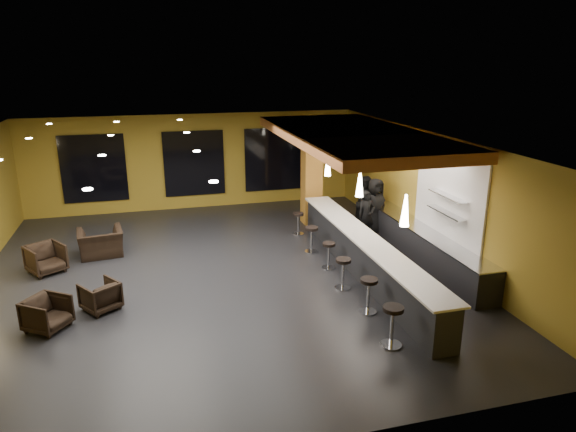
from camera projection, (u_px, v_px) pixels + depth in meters
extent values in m
cube|color=black|center=(220.00, 276.00, 13.49)|extent=(12.00, 13.00, 0.10)
cube|color=black|center=(214.00, 140.00, 12.42)|extent=(12.00, 13.00, 0.10)
cube|color=olive|center=(194.00, 162.00, 19.00)|extent=(12.00, 0.10, 3.50)
cube|color=olive|center=(280.00, 346.00, 6.92)|extent=(12.00, 0.10, 3.50)
cube|color=olive|center=(431.00, 195.00, 14.45)|extent=(0.10, 13.00, 3.50)
cube|color=#BD6C37|center=(352.00, 135.00, 14.38)|extent=(3.60, 8.00, 0.28)
cube|color=black|center=(94.00, 169.00, 18.05)|extent=(2.20, 0.06, 2.40)
cube|color=black|center=(194.00, 163.00, 18.91)|extent=(2.20, 0.06, 2.40)
cube|color=black|center=(273.00, 159.00, 19.65)|extent=(2.20, 0.06, 2.40)
cube|color=white|center=(449.00, 195.00, 13.43)|extent=(0.06, 3.20, 2.40)
cube|color=black|center=(364.00, 257.00, 13.31)|extent=(0.60, 8.00, 1.00)
cube|color=silver|center=(365.00, 238.00, 13.15)|extent=(0.78, 8.10, 0.05)
cube|color=black|center=(424.00, 246.00, 14.28)|extent=(0.70, 6.00, 0.86)
cube|color=silver|center=(425.00, 231.00, 14.14)|extent=(0.72, 6.00, 0.03)
cube|color=silver|center=(447.00, 213.00, 13.33)|extent=(0.30, 1.50, 0.03)
cube|color=silver|center=(448.00, 196.00, 13.19)|extent=(0.30, 1.50, 0.03)
cube|color=#A86E25|center=(312.00, 173.00, 17.17)|extent=(0.60, 0.60, 3.50)
cone|color=white|center=(405.00, 210.00, 10.91)|extent=(0.20, 0.20, 0.70)
cone|color=white|center=(360.00, 183.00, 13.21)|extent=(0.20, 0.20, 0.70)
cone|color=white|center=(328.00, 164.00, 15.52)|extent=(0.20, 0.20, 0.70)
imported|color=black|center=(366.00, 216.00, 15.80)|extent=(0.61, 0.44, 1.58)
imported|color=black|center=(366.00, 203.00, 16.74)|extent=(1.07, 0.96, 1.80)
imported|color=black|center=(375.00, 207.00, 16.30)|extent=(1.01, 0.80, 1.83)
imported|color=black|center=(47.00, 314.00, 10.69)|extent=(1.08, 1.08, 0.72)
imported|color=black|center=(100.00, 296.00, 11.52)|extent=(1.01, 1.02, 0.68)
imported|color=black|center=(46.00, 259.00, 13.50)|extent=(1.17, 1.17, 0.78)
imported|color=black|center=(101.00, 243.00, 14.64)|extent=(1.33, 1.20, 0.78)
cylinder|color=silver|center=(391.00, 345.00, 10.17)|extent=(0.43, 0.43, 0.03)
cylinder|color=silver|center=(392.00, 328.00, 10.06)|extent=(0.08, 0.08, 0.76)
cylinder|color=black|center=(393.00, 309.00, 9.93)|extent=(0.41, 0.41, 0.09)
cylinder|color=silver|center=(368.00, 311.00, 11.50)|extent=(0.41, 0.41, 0.03)
cylinder|color=silver|center=(368.00, 297.00, 11.39)|extent=(0.07, 0.07, 0.72)
cylinder|color=black|center=(369.00, 281.00, 11.27)|extent=(0.39, 0.39, 0.08)
cylinder|color=silver|center=(342.00, 288.00, 12.67)|extent=(0.40, 0.40, 0.03)
cylinder|color=silver|center=(343.00, 275.00, 12.57)|extent=(0.07, 0.07, 0.69)
cylinder|color=black|center=(343.00, 260.00, 12.46)|extent=(0.38, 0.38, 0.08)
cylinder|color=silver|center=(328.00, 268.00, 13.88)|extent=(0.37, 0.37, 0.03)
cylinder|color=silver|center=(329.00, 256.00, 13.79)|extent=(0.06, 0.06, 0.64)
cylinder|color=black|center=(329.00, 244.00, 13.68)|extent=(0.35, 0.35, 0.07)
cylinder|color=silver|center=(311.00, 252.00, 15.02)|extent=(0.39, 0.39, 0.03)
cylinder|color=silver|center=(311.00, 240.00, 14.91)|extent=(0.07, 0.07, 0.68)
cylinder|color=black|center=(312.00, 228.00, 14.80)|extent=(0.37, 0.37, 0.08)
cylinder|color=silver|center=(298.00, 234.00, 16.52)|extent=(0.36, 0.36, 0.03)
cylinder|color=silver|center=(298.00, 224.00, 16.43)|extent=(0.06, 0.06, 0.63)
cylinder|color=black|center=(298.00, 214.00, 16.33)|extent=(0.34, 0.34, 0.07)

